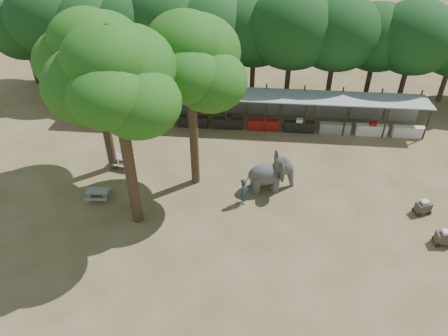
# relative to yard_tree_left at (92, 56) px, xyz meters

# --- Properties ---
(ground) EXTENTS (100.00, 100.00, 0.00)m
(ground) POSITION_rel_yard_tree_left_xyz_m (9.13, -7.19, -8.20)
(ground) COLOR brown
(ground) RESTS_ON ground
(vendor_stalls) EXTENTS (28.00, 2.99, 2.80)m
(vendor_stalls) POSITION_rel_yard_tree_left_xyz_m (9.13, 6.65, -7.02)
(vendor_stalls) COLOR #979B9F
(vendor_stalls) RESTS_ON ground
(yard_tree_left) EXTENTS (7.10, 6.90, 11.02)m
(yard_tree_left) POSITION_rel_yard_tree_left_xyz_m (0.00, 0.00, 0.00)
(yard_tree_left) COLOR #332316
(yard_tree_left) RESTS_ON ground
(yard_tree_center) EXTENTS (7.10, 6.90, 12.04)m
(yard_tree_center) POSITION_rel_yard_tree_left_xyz_m (3.00, -5.00, 1.01)
(yard_tree_center) COLOR #332316
(yard_tree_center) RESTS_ON ground
(yard_tree_back) EXTENTS (7.10, 6.90, 11.36)m
(yard_tree_back) POSITION_rel_yard_tree_left_xyz_m (6.00, -1.00, 0.34)
(yard_tree_back) COLOR #332316
(yard_tree_back) RESTS_ON ground
(backdrop_trees) EXTENTS (46.46, 5.95, 8.33)m
(backdrop_trees) POSITION_rel_yard_tree_left_xyz_m (9.13, 11.81, -2.69)
(backdrop_trees) COLOR #332316
(backdrop_trees) RESTS_ON ground
(elephant) EXTENTS (3.30, 2.43, 2.45)m
(elephant) POSITION_rel_yard_tree_left_xyz_m (11.14, -1.46, -6.98)
(elephant) COLOR #424040
(elephant) RESTS_ON ground
(handler) EXTENTS (0.54, 0.73, 1.87)m
(handler) POSITION_rel_yard_tree_left_xyz_m (9.47, -3.08, -7.26)
(handler) COLOR #26384C
(handler) RESTS_ON ground
(picnic_table_near) EXTENTS (1.47, 1.34, 0.70)m
(picnic_table_near) POSITION_rel_yard_tree_left_xyz_m (0.14, -3.56, -7.74)
(picnic_table_near) COLOR gray
(picnic_table_near) RESTS_ON ground
(picnic_table_far) EXTENTS (1.78, 1.66, 0.77)m
(picnic_table_far) POSITION_rel_yard_tree_left_xyz_m (0.72, 0.08, -7.70)
(picnic_table_far) COLOR gray
(picnic_table_far) RESTS_ON ground
(cart_front) EXTENTS (1.05, 0.71, 1.01)m
(cart_front) POSITION_rel_yard_tree_left_xyz_m (21.02, -5.58, -7.70)
(cart_front) COLOR #3A2F27
(cart_front) RESTS_ON ground
(cart_back) EXTENTS (1.15, 0.94, 0.97)m
(cart_back) POSITION_rel_yard_tree_left_xyz_m (20.54, -3.02, -7.72)
(cart_back) COLOR #3A2F27
(cart_back) RESTS_ON ground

